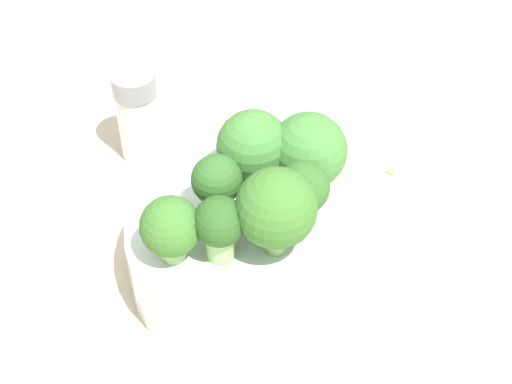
{
  "coord_description": "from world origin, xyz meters",
  "views": [
    {
      "loc": [
        0.08,
        0.36,
        0.47
      ],
      "look_at": [
        0.0,
        0.0,
        0.08
      ],
      "focal_mm": 60.0,
      "sensor_mm": 36.0,
      "label": 1
    }
  ],
  "objects": [
    {
      "name": "broccoli_floret_0",
      "position": [
        -0.01,
        -0.04,
        0.08
      ],
      "size": [
        0.05,
        0.05,
        0.06
      ],
      "color": "#7A9E5B",
      "rests_on": "bowl"
    },
    {
      "name": "broccoli_floret_5",
      "position": [
        0.06,
        0.01,
        0.07
      ],
      "size": [
        0.04,
        0.04,
        0.05
      ],
      "color": "#8EB770",
      "rests_on": "bowl"
    },
    {
      "name": "broccoli_floret_6",
      "position": [
        0.03,
        0.02,
        0.08
      ],
      "size": [
        0.03,
        0.03,
        0.05
      ],
      "color": "#8EB770",
      "rests_on": "bowl"
    },
    {
      "name": "almond_crumb_1",
      "position": [
        0.06,
        -0.08,
        0.0
      ],
      "size": [
        0.01,
        0.01,
        0.01
      ],
      "primitive_type": "cube",
      "rotation": [
        0.0,
        0.0,
        5.76
      ],
      "color": "tan",
      "rests_on": "ground_plane"
    },
    {
      "name": "broccoli_floret_4",
      "position": [
        -0.01,
        0.02,
        0.09
      ],
      "size": [
        0.05,
        0.05,
        0.07
      ],
      "color": "#84AD66",
      "rests_on": "bowl"
    },
    {
      "name": "broccoli_floret_2",
      "position": [
        -0.04,
        -0.03,
        0.08
      ],
      "size": [
        0.05,
        0.05,
        0.06
      ],
      "color": "#7A9E5B",
      "rests_on": "bowl"
    },
    {
      "name": "bowl",
      "position": [
        0.0,
        0.0,
        0.02
      ],
      "size": [
        0.17,
        0.17,
        0.05
      ],
      "primitive_type": "cylinder",
      "color": "silver",
      "rests_on": "ground_plane"
    },
    {
      "name": "broccoli_floret_3",
      "position": [
        0.02,
        -0.01,
        0.08
      ],
      "size": [
        0.03,
        0.03,
        0.05
      ],
      "color": "#84AD66",
      "rests_on": "bowl"
    },
    {
      "name": "almond_crumb_0",
      "position": [
        -0.12,
        -0.07,
        0.0
      ],
      "size": [
        0.01,
        0.01,
        0.01
      ],
      "primitive_type": "cube",
      "rotation": [
        0.0,
        0.0,
        2.41
      ],
      "color": "tan",
      "rests_on": "ground_plane"
    },
    {
      "name": "pepper_shaker",
      "position": [
        0.06,
        -0.14,
        0.04
      ],
      "size": [
        0.03,
        0.03,
        0.08
      ],
      "color": "silver",
      "rests_on": "ground_plane"
    },
    {
      "name": "broccoli_floret_1",
      "position": [
        -0.03,
        0.01,
        0.08
      ],
      "size": [
        0.03,
        0.03,
        0.05
      ],
      "color": "#8EB770",
      "rests_on": "bowl"
    },
    {
      "name": "ground_plane",
      "position": [
        0.0,
        0.0,
        0.0
      ],
      "size": [
        3.0,
        3.0,
        0.0
      ],
      "primitive_type": "plane",
      "color": "beige"
    }
  ]
}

